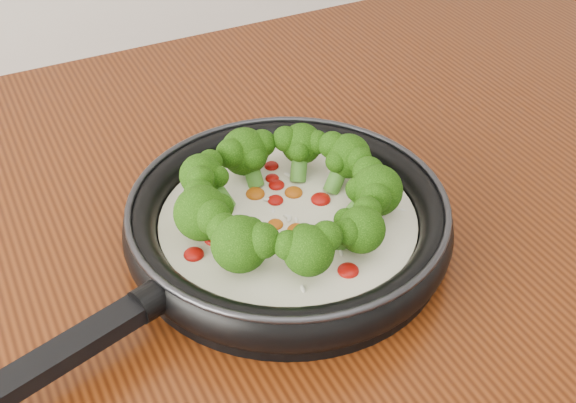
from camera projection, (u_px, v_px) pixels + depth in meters
name	position (u px, v px, depth m)	size (l,w,h in m)	color
skillet	(285.00, 219.00, 0.69)	(0.49, 0.37, 0.08)	black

